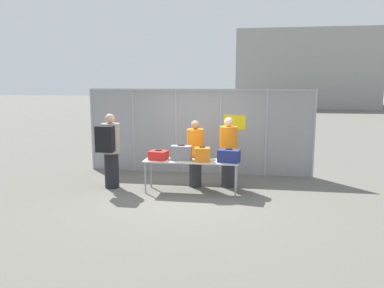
{
  "coord_description": "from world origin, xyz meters",
  "views": [
    {
      "loc": [
        1.46,
        -8.23,
        2.56
      ],
      "look_at": [
        0.03,
        0.77,
        1.05
      ],
      "focal_mm": 35.0,
      "sensor_mm": 36.0,
      "label": 1
    }
  ],
  "objects_px": {
    "suitcase_red": "(158,155)",
    "security_worker_near": "(195,153)",
    "suitcase_orange": "(202,155)",
    "security_worker_far": "(228,151)",
    "suitcase_grey": "(181,153)",
    "traveler_hooded": "(110,148)",
    "utility_trailer": "(233,148)",
    "suitcase_navy": "(229,156)",
    "inspection_table": "(191,163)"
  },
  "relations": [
    {
      "from": "suitcase_red",
      "to": "suitcase_grey",
      "type": "bearing_deg",
      "value": 3.71
    },
    {
      "from": "inspection_table",
      "to": "suitcase_red",
      "type": "bearing_deg",
      "value": -178.49
    },
    {
      "from": "suitcase_navy",
      "to": "utility_trailer",
      "type": "bearing_deg",
      "value": 91.27
    },
    {
      "from": "suitcase_navy",
      "to": "security_worker_far",
      "type": "xyz_separation_m",
      "value": [
        -0.05,
        0.63,
        -0.02
      ]
    },
    {
      "from": "suitcase_red",
      "to": "suitcase_grey",
      "type": "distance_m",
      "value": 0.55
    },
    {
      "from": "utility_trailer",
      "to": "security_worker_far",
      "type": "bearing_deg",
      "value": -89.39
    },
    {
      "from": "suitcase_grey",
      "to": "traveler_hooded",
      "type": "xyz_separation_m",
      "value": [
        -1.75,
        0.01,
        0.07
      ]
    },
    {
      "from": "suitcase_navy",
      "to": "utility_trailer",
      "type": "xyz_separation_m",
      "value": [
        -0.09,
        3.96,
        -0.53
      ]
    },
    {
      "from": "inspection_table",
      "to": "suitcase_navy",
      "type": "distance_m",
      "value": 0.9
    },
    {
      "from": "security_worker_far",
      "to": "suitcase_red",
      "type": "bearing_deg",
      "value": -7.62
    },
    {
      "from": "suitcase_grey",
      "to": "security_worker_far",
      "type": "distance_m",
      "value": 1.21
    },
    {
      "from": "suitcase_orange",
      "to": "security_worker_far",
      "type": "xyz_separation_m",
      "value": [
        0.56,
        0.67,
        -0.03
      ]
    },
    {
      "from": "inspection_table",
      "to": "security_worker_far",
      "type": "xyz_separation_m",
      "value": [
        0.82,
        0.6,
        0.19
      ]
    },
    {
      "from": "suitcase_red",
      "to": "suitcase_grey",
      "type": "height_order",
      "value": "suitcase_grey"
    },
    {
      "from": "suitcase_grey",
      "to": "suitcase_orange",
      "type": "height_order",
      "value": "suitcase_grey"
    },
    {
      "from": "inspection_table",
      "to": "traveler_hooded",
      "type": "xyz_separation_m",
      "value": [
        -1.99,
        0.02,
        0.3
      ]
    },
    {
      "from": "suitcase_grey",
      "to": "traveler_hooded",
      "type": "bearing_deg",
      "value": 179.71
    },
    {
      "from": "suitcase_grey",
      "to": "suitcase_navy",
      "type": "distance_m",
      "value": 1.11
    },
    {
      "from": "suitcase_red",
      "to": "utility_trailer",
      "type": "distance_m",
      "value": 4.27
    },
    {
      "from": "suitcase_navy",
      "to": "security_worker_far",
      "type": "height_order",
      "value": "security_worker_far"
    },
    {
      "from": "suitcase_orange",
      "to": "security_worker_near",
      "type": "distance_m",
      "value": 0.65
    },
    {
      "from": "suitcase_orange",
      "to": "traveler_hooded",
      "type": "bearing_deg",
      "value": 177.42
    },
    {
      "from": "suitcase_grey",
      "to": "traveler_hooded",
      "type": "height_order",
      "value": "traveler_hooded"
    },
    {
      "from": "suitcase_navy",
      "to": "security_worker_near",
      "type": "xyz_separation_m",
      "value": [
        -0.86,
        0.56,
        -0.06
      ]
    },
    {
      "from": "suitcase_grey",
      "to": "traveler_hooded",
      "type": "relative_size",
      "value": 0.27
    },
    {
      "from": "suitcase_grey",
      "to": "utility_trailer",
      "type": "height_order",
      "value": "suitcase_grey"
    },
    {
      "from": "suitcase_grey",
      "to": "security_worker_far",
      "type": "relative_size",
      "value": 0.28
    },
    {
      "from": "security_worker_far",
      "to": "utility_trailer",
      "type": "bearing_deg",
      "value": -118.08
    },
    {
      "from": "suitcase_red",
      "to": "security_worker_near",
      "type": "xyz_separation_m",
      "value": [
        0.8,
        0.54,
        -0.02
      ]
    },
    {
      "from": "inspection_table",
      "to": "utility_trailer",
      "type": "distance_m",
      "value": 4.01
    },
    {
      "from": "security_worker_near",
      "to": "utility_trailer",
      "type": "xyz_separation_m",
      "value": [
        0.77,
        3.4,
        -0.47
      ]
    },
    {
      "from": "suitcase_orange",
      "to": "security_worker_far",
      "type": "height_order",
      "value": "security_worker_far"
    },
    {
      "from": "suitcase_orange",
      "to": "security_worker_far",
      "type": "distance_m",
      "value": 0.87
    },
    {
      "from": "suitcase_orange",
      "to": "security_worker_far",
      "type": "bearing_deg",
      "value": 50.5
    },
    {
      "from": "security_worker_near",
      "to": "security_worker_far",
      "type": "height_order",
      "value": "security_worker_far"
    },
    {
      "from": "security_worker_far",
      "to": "inspection_table",
      "type": "bearing_deg",
      "value": 7.33
    },
    {
      "from": "suitcase_grey",
      "to": "security_worker_far",
      "type": "xyz_separation_m",
      "value": [
        1.06,
        0.58,
        -0.04
      ]
    },
    {
      "from": "suitcase_navy",
      "to": "traveler_hooded",
      "type": "relative_size",
      "value": 0.29
    },
    {
      "from": "security_worker_near",
      "to": "traveler_hooded",
      "type": "bearing_deg",
      "value": 30.76
    },
    {
      "from": "security_worker_near",
      "to": "suitcase_red",
      "type": "bearing_deg",
      "value": 51.02
    },
    {
      "from": "suitcase_red",
      "to": "suitcase_orange",
      "type": "distance_m",
      "value": 1.05
    },
    {
      "from": "suitcase_red",
      "to": "utility_trailer",
      "type": "relative_size",
      "value": 0.11
    },
    {
      "from": "suitcase_grey",
      "to": "utility_trailer",
      "type": "relative_size",
      "value": 0.12
    },
    {
      "from": "security_worker_near",
      "to": "suitcase_grey",
      "type": "bearing_deg",
      "value": 80.09
    },
    {
      "from": "inspection_table",
      "to": "suitcase_grey",
      "type": "xyz_separation_m",
      "value": [
        -0.24,
        0.01,
        0.23
      ]
    },
    {
      "from": "suitcase_grey",
      "to": "security_worker_near",
      "type": "xyz_separation_m",
      "value": [
        0.25,
        0.5,
        -0.08
      ]
    },
    {
      "from": "suitcase_red",
      "to": "suitcase_navy",
      "type": "xyz_separation_m",
      "value": [
        1.65,
        -0.02,
        0.04
      ]
    },
    {
      "from": "traveler_hooded",
      "to": "suitcase_grey",
      "type": "bearing_deg",
      "value": -9.36
    },
    {
      "from": "traveler_hooded",
      "to": "utility_trailer",
      "type": "relative_size",
      "value": 0.45
    },
    {
      "from": "suitcase_navy",
      "to": "suitcase_red",
      "type": "bearing_deg",
      "value": 179.45
    }
  ]
}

